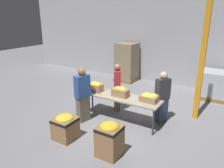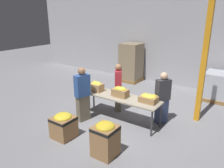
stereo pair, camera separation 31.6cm
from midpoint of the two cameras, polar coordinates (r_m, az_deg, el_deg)
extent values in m
plane|color=gray|center=(6.78, 0.44, -9.27)|extent=(30.00, 30.00, 0.00)
cube|color=#A8A8AD|center=(10.04, 13.61, 11.24)|extent=(16.00, 0.08, 4.00)
cube|color=#9E937F|center=(6.47, 0.45, -3.33)|extent=(2.54, 0.70, 0.04)
cylinder|color=#38383D|center=(7.07, -9.26, -5.06)|extent=(0.05, 0.05, 0.73)
cylinder|color=#38383D|center=(5.90, 9.18, -9.94)|extent=(0.05, 0.05, 0.73)
cylinder|color=#38383D|center=(7.48, -6.35, -3.59)|extent=(0.05, 0.05, 0.73)
cylinder|color=#38383D|center=(6.39, 11.24, -7.77)|extent=(0.05, 0.05, 0.73)
cube|color=tan|center=(6.84, -5.57, -0.96)|extent=(0.40, 0.29, 0.24)
ellipsoid|color=yellow|center=(6.80, -5.60, 0.05)|extent=(0.35, 0.27, 0.11)
ellipsoid|color=yellow|center=(6.79, -6.28, 0.30)|extent=(0.14, 0.13, 0.05)
ellipsoid|color=yellow|center=(6.92, -5.92, 0.61)|extent=(0.21, 0.06, 0.04)
ellipsoid|color=yellow|center=(6.73, -5.53, 0.20)|extent=(0.07, 0.16, 0.04)
cube|color=#A37A4C|center=(6.40, 0.81, -2.29)|extent=(0.47, 0.28, 0.23)
ellipsoid|color=gold|center=(6.36, 0.81, -1.26)|extent=(0.39, 0.23, 0.13)
ellipsoid|color=gold|center=(6.37, 1.35, -0.88)|extent=(0.15, 0.05, 0.05)
ellipsoid|color=gold|center=(6.42, 0.11, -0.85)|extent=(0.13, 0.21, 0.05)
ellipsoid|color=gold|center=(6.42, 0.16, -0.77)|extent=(0.11, 0.15, 0.04)
cube|color=#A37A4C|center=(6.12, 8.19, -3.80)|extent=(0.48, 0.34, 0.16)
ellipsoid|color=yellow|center=(6.09, 8.23, -3.02)|extent=(0.44, 0.26, 0.10)
ellipsoid|color=yellow|center=(6.19, 7.63, -2.34)|extent=(0.15, 0.11, 0.04)
ellipsoid|color=yellow|center=(6.08, 9.20, -2.70)|extent=(0.15, 0.20, 0.05)
ellipsoid|color=yellow|center=(6.06, 9.71, -2.77)|extent=(0.18, 0.08, 0.05)
ellipsoid|color=yellow|center=(6.15, 8.41, -2.54)|extent=(0.06, 0.15, 0.06)
cube|color=#2D3856|center=(6.66, 11.41, -6.69)|extent=(0.36, 0.40, 0.73)
cube|color=#333338|center=(6.41, 11.78, -1.24)|extent=(0.40, 0.46, 0.61)
sphere|color=#DBAD89|center=(6.29, 12.01, 2.25)|extent=(0.21, 0.21, 0.21)
cube|color=#6B604C|center=(6.64, -8.90, -6.39)|extent=(0.29, 0.41, 0.78)
cube|color=#2D5199|center=(6.38, -9.21, -0.55)|extent=(0.32, 0.48, 0.65)
sphere|color=#896042|center=(6.25, -9.40, 3.21)|extent=(0.22, 0.22, 0.22)
cube|color=#6B604C|center=(7.29, 0.10, -4.00)|extent=(0.35, 0.41, 0.75)
cube|color=maroon|center=(7.06, 0.10, 1.14)|extent=(0.40, 0.47, 0.62)
sphere|color=#896042|center=(6.95, 0.10, 4.42)|extent=(0.21, 0.21, 0.21)
cube|color=olive|center=(5.89, -13.64, -11.23)|extent=(0.54, 0.54, 0.57)
cube|color=black|center=(5.78, -13.81, -9.24)|extent=(0.54, 0.54, 0.07)
ellipsoid|color=yellow|center=(5.75, -13.85, -8.67)|extent=(0.46, 0.46, 0.19)
cube|color=olive|center=(5.09, -2.50, -14.71)|extent=(0.51, 0.51, 0.73)
cube|color=black|center=(4.93, -2.55, -11.67)|extent=(0.51, 0.51, 0.07)
ellipsoid|color=gold|center=(4.90, -2.56, -11.03)|extent=(0.43, 0.43, 0.18)
cube|color=orange|center=(6.70, 21.43, 7.25)|extent=(0.15, 0.15, 4.00)
cube|color=olive|center=(10.55, 2.89, 1.29)|extent=(0.96, 0.96, 0.13)
cube|color=#897556|center=(10.33, 2.96, 6.04)|extent=(0.88, 0.88, 1.66)
cube|color=olive|center=(9.22, 23.95, -2.85)|extent=(1.11, 1.11, 0.13)
cube|color=#B2B7C1|center=(9.06, 24.36, 0.21)|extent=(1.02, 1.02, 0.91)
camera|label=1|loc=(0.16, -91.42, -0.46)|focal=35.00mm
camera|label=2|loc=(0.16, 88.58, 0.46)|focal=35.00mm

